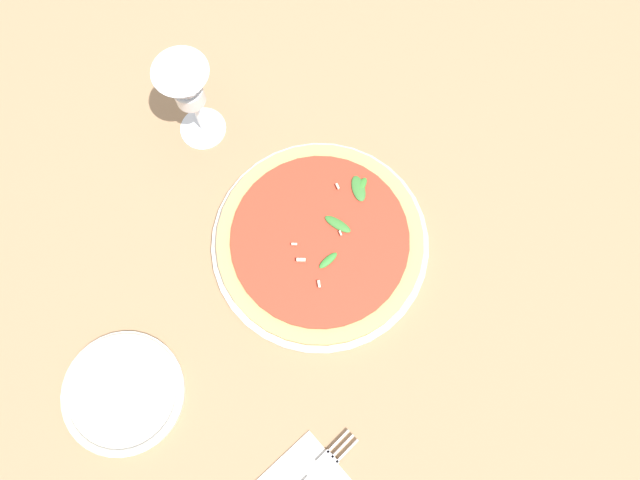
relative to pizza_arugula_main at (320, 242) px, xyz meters
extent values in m
plane|color=#9E7A56|center=(0.03, 0.02, -0.02)|extent=(6.00, 6.00, 0.00)
cylinder|color=silver|center=(0.00, 0.00, -0.01)|extent=(0.33, 0.33, 0.01)
cylinder|color=tan|center=(0.00, 0.00, 0.00)|extent=(0.31, 0.31, 0.02)
cylinder|color=#B73823|center=(0.00, 0.00, 0.02)|extent=(0.27, 0.27, 0.01)
ellipsoid|color=#397731|center=(0.09, 0.03, 0.02)|extent=(0.04, 0.05, 0.01)
ellipsoid|color=#377F2D|center=(0.10, 0.03, 0.02)|extent=(0.03, 0.02, 0.01)
ellipsoid|color=#397A30|center=(0.03, 0.00, 0.02)|extent=(0.03, 0.05, 0.01)
ellipsoid|color=#358431|center=(-0.01, -0.03, 0.02)|extent=(0.03, 0.01, 0.01)
cube|color=beige|center=(-0.04, 0.01, 0.03)|extent=(0.01, 0.01, 0.00)
cube|color=beige|center=(-0.04, -0.05, 0.03)|extent=(0.01, 0.01, 0.01)
cube|color=beige|center=(-0.04, -0.01, 0.03)|extent=(0.01, 0.01, 0.01)
cube|color=beige|center=(0.07, 0.05, 0.03)|extent=(0.01, 0.01, 0.00)
cube|color=beige|center=(0.03, -0.01, 0.03)|extent=(0.00, 0.01, 0.00)
cylinder|color=white|center=(-0.03, 0.27, -0.01)|extent=(0.07, 0.07, 0.00)
cylinder|color=white|center=(-0.03, 0.27, 0.03)|extent=(0.01, 0.01, 0.09)
cone|color=white|center=(-0.03, 0.27, 0.12)|extent=(0.08, 0.08, 0.08)
cylinder|color=white|center=(-0.03, 0.27, 0.09)|extent=(0.04, 0.04, 0.03)
cube|color=silver|center=(-0.18, -0.25, -0.01)|extent=(0.03, 0.03, 0.00)
cube|color=silver|center=(-0.15, -0.26, -0.01)|extent=(0.04, 0.01, 0.00)
cube|color=silver|center=(-0.15, -0.25, -0.01)|extent=(0.04, 0.01, 0.00)
cube|color=silver|center=(-0.16, -0.24, -0.01)|extent=(0.04, 0.01, 0.00)
cylinder|color=silver|center=(-0.36, 0.00, -0.01)|extent=(0.18, 0.18, 0.01)
torus|color=silver|center=(-0.36, 0.00, 0.00)|extent=(0.17, 0.17, 0.01)
camera|label=1|loc=(-0.15, -0.20, 0.91)|focal=35.00mm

